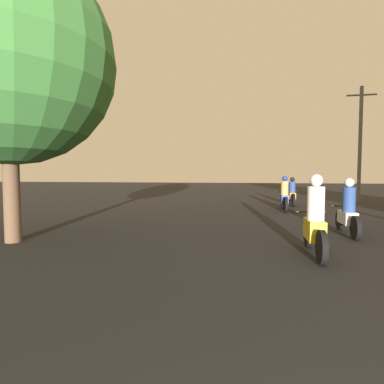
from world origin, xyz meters
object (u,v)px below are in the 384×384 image
object	(u,v)px
motorcycle_orange	(292,194)
utility_pole_far	(360,142)
motorcycle_white	(348,212)
motorcycle_blue	(284,197)
motorcycle_yellow	(315,223)
street_tree	(7,59)

from	to	relation	value
motorcycle_orange	utility_pole_far	world-z (taller)	utility_pole_far
motorcycle_orange	motorcycle_white	bearing A→B (deg)	-93.58
motorcycle_blue	motorcycle_orange	distance (m)	2.50
utility_pole_far	motorcycle_orange	bearing A→B (deg)	-145.30
motorcycle_yellow	street_tree	distance (m)	7.67
motorcycle_yellow	motorcycle_orange	bearing A→B (deg)	90.74
motorcycle_blue	street_tree	size ratio (longest dim) A/B	0.32
motorcycle_yellow	motorcycle_blue	xyz separation A→B (m)	(0.20, 7.59, -0.02)
motorcycle_blue	utility_pole_far	world-z (taller)	utility_pole_far
motorcycle_yellow	motorcycle_blue	distance (m)	7.59
motorcycle_white	motorcycle_blue	distance (m)	5.39
motorcycle_orange	utility_pole_far	distance (m)	5.75
motorcycle_blue	street_tree	xyz separation A→B (m)	(-6.96, -7.74, 3.64)
motorcycle_yellow	motorcycle_blue	world-z (taller)	motorcycle_yellow
motorcycle_yellow	motorcycle_white	distance (m)	2.64
motorcycle_yellow	utility_pole_far	bearing A→B (deg)	74.53
motorcycle_yellow	motorcycle_orange	distance (m)	10.04
motorcycle_orange	utility_pole_far	xyz separation A→B (m)	(4.08, 2.82, 2.90)
motorcycle_orange	utility_pole_far	bearing A→B (deg)	27.78
utility_pole_far	motorcycle_white	bearing A→B (deg)	-109.02
motorcycle_white	utility_pole_far	size ratio (longest dim) A/B	0.29
street_tree	motorcycle_blue	bearing A→B (deg)	48.02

